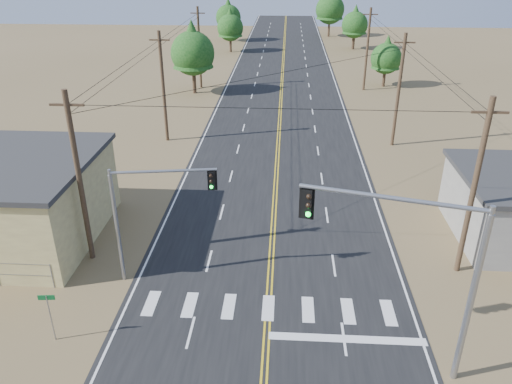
{
  "coord_description": "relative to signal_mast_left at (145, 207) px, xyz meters",
  "views": [
    {
      "loc": [
        0.61,
        -12.02,
        16.33
      ],
      "look_at": [
        -1.0,
        14.16,
        3.5
      ],
      "focal_mm": 35.0,
      "sensor_mm": 36.0,
      "label": 1
    }
  ],
  "objects": [
    {
      "name": "tree_right_far",
      "position": [
        15.47,
        84.99,
        1.43
      ],
      "size": [
        5.75,
        5.75,
        9.58
      ],
      "color": "#3F2D1E",
      "rests_on": "ground"
    },
    {
      "name": "signal_mast_left",
      "position": [
        0.0,
        0.0,
        0.0
      ],
      "size": [
        5.36,
        1.01,
        6.55
      ],
      "rotation": [
        0.0,
        0.0,
        0.15
      ],
      "color": "gray",
      "rests_on": "ground"
    },
    {
      "name": "tree_left_mid",
      "position": [
        -2.83,
        66.69,
        0.13
      ],
      "size": [
        4.47,
        4.47,
        7.45
      ],
      "color": "#3F2D1E",
      "rests_on": "ground"
    },
    {
      "name": "tree_left_far",
      "position": [
        -4.41,
        78.08,
        0.46
      ],
      "size": [
        4.8,
        4.8,
        8.0
      ],
      "color": "#3F2D1E",
      "rests_on": "ground"
    },
    {
      "name": "tree_right_near",
      "position": [
        19.82,
        43.8,
        -0.42
      ],
      "size": [
        3.94,
        3.94,
        6.56
      ],
      "color": "#3F2D1E",
      "rests_on": "ground"
    },
    {
      "name": "utility_pole_right_mid",
      "position": [
        16.97,
        21.78,
        0.69
      ],
      "size": [
        1.8,
        0.3,
        10.0
      ],
      "color": "#4C3826",
      "rests_on": "ground"
    },
    {
      "name": "utility_pole_left_near",
      "position": [
        -4.03,
        1.78,
        0.69
      ],
      "size": [
        1.8,
        0.3,
        10.0
      ],
      "color": "#4C3826",
      "rests_on": "ground"
    },
    {
      "name": "utility_pole_right_near",
      "position": [
        16.97,
        1.78,
        0.69
      ],
      "size": [
        1.8,
        0.3,
        10.0
      ],
      "color": "#4C3826",
      "rests_on": "ground"
    },
    {
      "name": "tree_right_mid",
      "position": [
        18.88,
        70.79,
        0.24
      ],
      "size": [
        4.58,
        4.58,
        7.63
      ],
      "color": "#3F2D1E",
      "rests_on": "ground"
    },
    {
      "name": "tree_left_near",
      "position": [
        -4.39,
        38.96,
        0.99
      ],
      "size": [
        5.32,
        5.32,
        8.86
      ],
      "color": "#3F2D1E",
      "rests_on": "ground"
    },
    {
      "name": "road",
      "position": [
        6.47,
        19.78,
        -4.42
      ],
      "size": [
        15.0,
        200.0,
        0.02
      ],
      "primitive_type": "cube",
      "color": "black",
      "rests_on": "ground"
    },
    {
      "name": "utility_pole_right_far",
      "position": [
        16.97,
        41.78,
        0.69
      ],
      "size": [
        1.8,
        0.3,
        10.0
      ],
      "color": "#4C3826",
      "rests_on": "ground"
    },
    {
      "name": "street_sign",
      "position": [
        -3.31,
        -5.05,
        -2.73
      ],
      "size": [
        0.75,
        0.1,
        2.53
      ],
      "rotation": [
        0.0,
        0.0,
        0.09
      ],
      "color": "gray",
      "rests_on": "ground"
    },
    {
      "name": "utility_pole_left_far",
      "position": [
        -4.03,
        41.78,
        0.69
      ],
      "size": [
        1.8,
        0.3,
        10.0
      ],
      "color": "#4C3826",
      "rests_on": "ground"
    },
    {
      "name": "signal_mast_right",
      "position": [
        12.48,
        -5.71,
        1.13
      ],
      "size": [
        6.92,
        2.01,
        8.18
      ],
      "rotation": [
        0.0,
        0.0,
        -0.25
      ],
      "color": "gray",
      "rests_on": "ground"
    },
    {
      "name": "utility_pole_left_mid",
      "position": [
        -4.03,
        21.78,
        0.69
      ],
      "size": [
        1.8,
        0.3,
        10.0
      ],
      "color": "#4C3826",
      "rests_on": "ground"
    }
  ]
}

